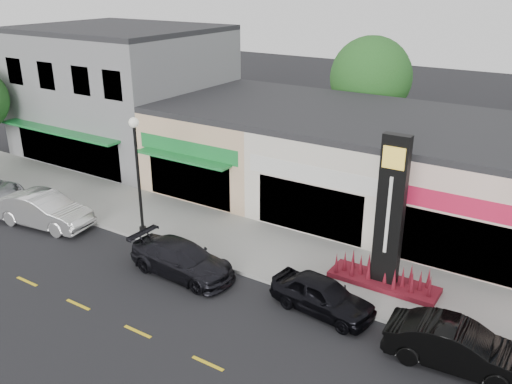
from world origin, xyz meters
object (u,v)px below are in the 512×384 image
(pylon_sign, at_px, (388,235))
(car_black_conv, at_px, (458,346))
(car_white_van, at_px, (44,210))
(car_black_sedan, at_px, (322,295))
(car_dark_sedan, at_px, (182,259))
(lamp_west_near, at_px, (137,165))

(pylon_sign, distance_m, car_black_conv, 4.93)
(car_white_van, xyz_separation_m, car_black_sedan, (14.45, 0.73, -0.15))
(car_dark_sedan, relative_size, car_black_conv, 1.07)
(car_black_sedan, height_order, car_black_conv, car_black_conv)
(pylon_sign, xyz_separation_m, car_white_van, (-15.74, -3.43, -1.46))
(car_white_van, xyz_separation_m, car_black_conv, (19.24, 0.32, -0.09))
(car_white_van, distance_m, car_black_conv, 19.24)
(pylon_sign, relative_size, car_black_conv, 1.38)
(car_white_van, distance_m, car_black_sedan, 14.47)
(car_white_van, height_order, car_dark_sedan, car_white_van)
(car_white_van, relative_size, car_dark_sedan, 1.06)
(car_white_van, bearing_deg, lamp_west_near, -77.82)
(car_black_sedan, bearing_deg, lamp_west_near, 90.86)
(lamp_west_near, bearing_deg, car_black_sedan, -5.90)
(car_white_van, relative_size, car_black_conv, 1.13)
(lamp_west_near, distance_m, car_black_sedan, 10.16)
(car_dark_sedan, bearing_deg, car_white_van, 92.43)
(lamp_west_near, xyz_separation_m, car_white_van, (-4.74, -1.73, -2.67))
(car_dark_sedan, relative_size, car_black_sedan, 1.19)
(car_black_sedan, bearing_deg, pylon_sign, -18.75)
(lamp_west_near, bearing_deg, car_dark_sedan, -24.03)
(pylon_sign, height_order, car_white_van, pylon_sign)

